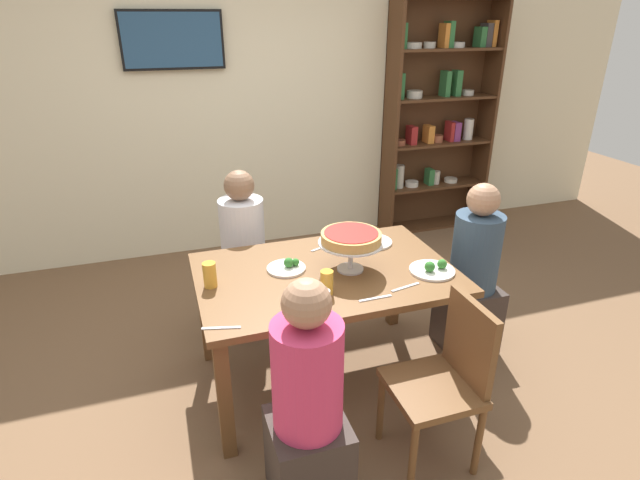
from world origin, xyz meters
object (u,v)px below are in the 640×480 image
salad_plate_near_diner (288,267)px  beer_glass_amber_short (327,282)px  dining_table (325,286)px  deep_dish_pizza_stand (351,239)px  bookshelf (437,117)px  salad_plate_spare (372,241)px  cutlery_fork_far (323,247)px  diner_near_left (308,415)px  beer_glass_amber_tall (210,275)px  salad_plate_far_diner (433,269)px  water_glass_clear_near (323,299)px  diner_far_left (244,262)px  television (172,40)px  diner_head_east (472,281)px  chair_near_right (446,376)px  cutlery_fork_near (221,328)px  cutlery_knife_far (405,287)px  cutlery_knife_near (375,298)px

salad_plate_near_diner → beer_glass_amber_short: (0.12, -0.33, 0.05)m
dining_table → beer_glass_amber_short: 0.29m
deep_dish_pizza_stand → bookshelf: bearing=49.9°
salad_plate_spare → cutlery_fork_far: salad_plate_spare is taller
diner_near_left → beer_glass_amber_tall: diner_near_left is taller
salad_plate_near_diner → salad_plate_far_diner: salad_plate_far_diner is taller
water_glass_clear_near → beer_glass_amber_short: bearing=63.7°
salad_plate_spare → beer_glass_amber_tall: beer_glass_amber_tall is taller
diner_far_left → television: bearing=-169.8°
diner_head_east → beer_glass_amber_short: 1.15m
television → diner_near_left: (0.24, -2.89, -1.39)m
chair_near_right → cutlery_fork_near: (-1.00, 0.35, 0.26)m
dining_table → salad_plate_far_diner: size_ratio=5.64×
diner_near_left → cutlery_knife_far: bearing=-55.5°
deep_dish_pizza_stand → water_glass_clear_near: deep_dish_pizza_stand is taller
dining_table → television: 2.51m
diner_head_east → diner_near_left: bearing=30.6°
bookshelf → diner_head_east: bookshelf is taller
deep_dish_pizza_stand → salad_plate_spare: size_ratio=1.46×
diner_head_east → cutlery_fork_far: bearing=-17.2°
television → diner_head_east: size_ratio=0.71×
deep_dish_pizza_stand → water_glass_clear_near: size_ratio=3.95×
bookshelf → beer_glass_amber_tall: 3.21m
diner_head_east → salad_plate_far_diner: bearing=26.0°
salad_plate_near_diner → salad_plate_spare: bearing=16.3°
diner_head_east → cutlery_fork_far: 1.00m
salad_plate_near_diner → salad_plate_far_diner: bearing=-20.4°
water_glass_clear_near → cutlery_knife_far: (0.48, 0.05, -0.04)m
diner_far_left → cutlery_fork_near: size_ratio=6.39×
diner_head_east → cutlery_knife_far: bearing=26.1°
cutlery_fork_near → beer_glass_amber_short: bearing=29.0°
dining_table → cutlery_knife_far: bearing=-42.2°
deep_dish_pizza_stand → cutlery_knife_far: 0.40m
cutlery_fork_far → deep_dish_pizza_stand: bearing=77.4°
cutlery_knife_near → cutlery_knife_far: (0.20, 0.05, 0.00)m
salad_plate_near_diner → television: bearing=100.9°
cutlery_knife_near → beer_glass_amber_short: bearing=148.7°
bookshelf → beer_glass_amber_tall: bookshelf is taller
diner_near_left → cutlery_knife_far: (0.69, 0.47, 0.25)m
bookshelf → television: bearing=177.8°
chair_near_right → cutlery_knife_far: (-0.01, 0.43, 0.26)m
cutlery_fork_far → cutlery_knife_far: 0.66m
diner_far_left → water_glass_clear_near: 1.16m
deep_dish_pizza_stand → dining_table: bearing=168.4°
dining_table → cutlery_knife_far: 0.47m
bookshelf → beer_glass_amber_tall: bearing=-141.5°
diner_near_left → cutlery_knife_far: diner_near_left is taller
water_glass_clear_near → cutlery_fork_far: size_ratio=0.51×
chair_near_right → salad_plate_far_diner: (0.21, 0.54, 0.27)m
salad_plate_far_diner → cutlery_knife_near: salad_plate_far_diner is taller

